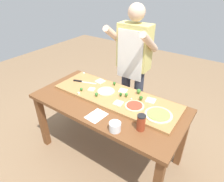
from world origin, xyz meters
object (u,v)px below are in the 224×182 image
object	(u,v)px
pizza_slice_near_right	(100,81)
broccoli_floret_center_right	(139,91)
pizza_slice_near_left	(123,91)
pizza_whole_cheese_artichoke	(106,91)
pizza_slice_center	(151,101)
broccoli_floret_front_right	(121,94)
sauce_jar	(141,123)
broccoli_floret_front_left	(81,89)
cheese_crumble_b	(84,73)
chefs_knife	(82,82)
broccoli_floret_back_mid	(126,95)
cheese_crumble_c	(131,99)
broccoli_floret_front_mid	(96,94)
cheese_crumble_a	(79,93)
pizza_whole_pesto_green	(158,115)
flour_cup	(115,127)
recipe_note	(96,116)
pizza_whole_tomato_red	(134,106)
pizza_slice_far_right	(118,103)
pizza_slice_far_left	(92,89)
broccoli_floret_center_left	(114,83)
cook_center	(133,61)
broccoli_floret_back_right	(141,98)

from	to	relation	value
pizza_slice_near_right	broccoli_floret_center_right	xyz separation A→B (m)	(0.52, 0.02, 0.03)
pizza_slice_near_left	broccoli_floret_center_right	size ratio (longest dim) A/B	1.45
pizza_whole_cheese_artichoke	pizza_slice_center	distance (m)	0.51
broccoli_floret_front_right	broccoli_floret_center_right	size ratio (longest dim) A/B	0.72
sauce_jar	pizza_slice_center	bearing A→B (deg)	103.91
broccoli_floret_front_left	cheese_crumble_b	bearing A→B (deg)	128.39
chefs_knife	pizza_slice_near_left	world-z (taller)	chefs_knife
broccoli_floret_back_mid	cheese_crumble_c	bearing A→B (deg)	-9.07
broccoli_floret_back_mid	cheese_crumble_b	world-z (taller)	broccoli_floret_back_mid
pizza_whole_cheese_artichoke	broccoli_floret_back_mid	size ratio (longest dim) A/B	3.66
broccoli_floret_front_mid	cheese_crumble_b	distance (m)	0.60
cheese_crumble_c	chefs_knife	bearing A→B (deg)	-179.22
broccoli_floret_back_mid	cheese_crumble_a	size ratio (longest dim) A/B	2.64
pizza_whole_pesto_green	sauce_jar	xyz separation A→B (m)	(-0.06, -0.24, 0.04)
pizza_whole_cheese_artichoke	flour_cup	bearing A→B (deg)	-46.26
chefs_knife	broccoli_floret_front_right	bearing A→B (deg)	-0.08
pizza_whole_pesto_green	cheese_crumble_b	distance (m)	1.20
cheese_crumble_b	pizza_slice_center	bearing A→B (deg)	-4.81
sauce_jar	recipe_note	world-z (taller)	sauce_jar
pizza_whole_cheese_artichoke	cheese_crumble_a	bearing A→B (deg)	-135.35
broccoli_floret_front_right	cheese_crumble_b	size ratio (longest dim) A/B	2.14
pizza_whole_tomato_red	cheese_crumble_b	distance (m)	0.96
broccoli_floret_front_mid	recipe_note	distance (m)	0.31
pizza_slice_near_left	cheese_crumble_c	distance (m)	0.19
pizza_slice_far_right	broccoli_floret_front_mid	size ratio (longest dim) A/B	1.79
chefs_knife	pizza_slice_near_left	distance (m)	0.55
pizza_slice_far_left	flour_cup	bearing A→B (deg)	-33.09
pizza_slice_far_right	broccoli_floret_center_right	bearing A→B (deg)	75.34
pizza_whole_tomato_red	broccoli_floret_front_right	world-z (taller)	broccoli_floret_front_right
cheese_crumble_c	recipe_note	xyz separation A→B (m)	(-0.15, -0.40, -0.03)
pizza_whole_tomato_red	pizza_slice_near_right	distance (m)	0.64
pizza_slice_center	broccoli_floret_front_mid	size ratio (longest dim) A/B	1.90
cheese_crumble_c	pizza_slice_center	bearing A→B (deg)	27.31
broccoli_floret_center_left	cheese_crumble_c	bearing A→B (deg)	-25.15
pizza_slice_near_right	pizza_whole_cheese_artichoke	bearing A→B (deg)	-36.38
broccoli_floret_center_right	flour_cup	bearing A→B (deg)	-80.66
pizza_slice_center	pizza_slice_far_left	bearing A→B (deg)	-164.90
pizza_whole_cheese_artichoke	recipe_note	world-z (taller)	pizza_whole_cheese_artichoke
cheese_crumble_a	cook_center	distance (m)	0.81
cheese_crumble_c	cook_center	size ratio (longest dim) A/B	0.01
pizza_slice_far_left	broccoli_floret_front_left	distance (m)	0.12
flour_cup	cook_center	xyz separation A→B (m)	(-0.39, 0.98, 0.20)
broccoli_floret_center_right	broccoli_floret_back_right	bearing A→B (deg)	-51.13
cheese_crumble_a	pizza_whole_cheese_artichoke	bearing A→B (deg)	44.65
pizza_whole_pesto_green	recipe_note	xyz separation A→B (m)	(-0.50, -0.31, -0.03)
cheese_crumble_b	pizza_whole_tomato_red	bearing A→B (deg)	-16.20
pizza_whole_tomato_red	broccoli_floret_back_right	world-z (taller)	broccoli_floret_back_right
cheese_crumble_c	pizza_whole_tomato_red	bearing A→B (deg)	-45.50
broccoli_floret_front_right	recipe_note	xyz separation A→B (m)	(-0.02, -0.39, -0.05)
pizza_slice_far_right	broccoli_floret_center_left	size ratio (longest dim) A/B	1.92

